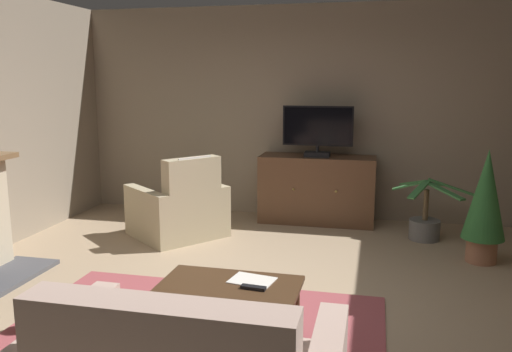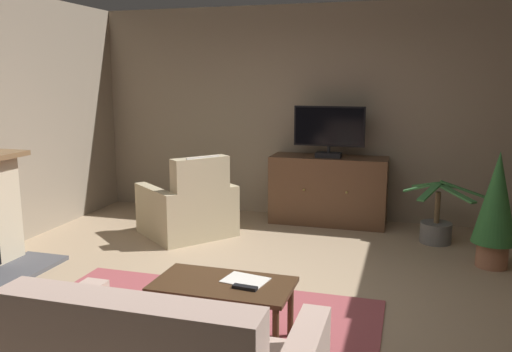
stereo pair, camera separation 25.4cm
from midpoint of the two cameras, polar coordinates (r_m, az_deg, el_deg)
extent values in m
cube|color=tan|center=(4.45, -2.42, -14.07)|extent=(6.54, 6.49, 0.04)
cube|color=gray|center=(6.98, 4.03, 6.88)|extent=(6.54, 0.10, 2.76)
cube|color=#9E474C|center=(4.02, -8.78, -16.62)|extent=(2.74, 1.91, 0.01)
cube|color=#402A1C|center=(6.83, 5.51, -4.75)|extent=(1.39, 0.44, 0.06)
cube|color=brown|center=(6.74, 5.57, -1.46)|extent=(1.45, 0.50, 0.86)
sphere|color=tan|center=(6.51, 2.99, -1.47)|extent=(0.03, 0.03, 0.03)
sphere|color=tan|center=(6.44, 7.58, -1.68)|extent=(0.03, 0.03, 0.03)
cube|color=black|center=(6.61, 5.59, 2.36)|extent=(0.32, 0.20, 0.06)
cylinder|color=black|center=(6.60, 5.60, 2.96)|extent=(0.04, 0.04, 0.08)
cube|color=black|center=(6.56, 5.64, 5.44)|extent=(0.88, 0.05, 0.49)
cube|color=black|center=(6.54, 5.61, 5.42)|extent=(0.84, 0.01, 0.45)
cube|color=#422B19|center=(3.69, -4.83, -11.78)|extent=(0.97, 0.52, 0.03)
cylinder|color=#422B19|center=(3.86, 2.50, -14.30)|extent=(0.04, 0.04, 0.42)
cylinder|color=#422B19|center=(4.10, -9.73, -12.94)|extent=(0.04, 0.04, 0.42)
cylinder|color=#422B19|center=(3.50, 1.14, -17.12)|extent=(0.04, 0.04, 0.42)
cylinder|color=#422B19|center=(3.76, -12.30, -15.33)|extent=(0.04, 0.04, 0.42)
cube|color=black|center=(3.57, -2.37, -12.05)|extent=(0.17, 0.07, 0.02)
cube|color=silver|center=(3.72, -2.42, -11.28)|extent=(0.33, 0.27, 0.01)
cube|color=tan|center=(6.30, -9.70, -4.59)|extent=(1.10, 1.07, 0.40)
cube|color=tan|center=(5.89, -8.20, -0.78)|extent=(0.56, 0.63, 0.57)
cube|color=tan|center=(6.10, -13.02, -4.25)|extent=(0.77, 0.65, 0.60)
cube|color=tan|center=(6.46, -6.62, -3.19)|extent=(0.77, 0.65, 0.60)
cube|color=white|center=(5.79, -7.90, 0.89)|extent=(0.27, 0.33, 0.24)
cylinder|color=#99664C|center=(5.76, 22.14, -7.47)|extent=(0.30, 0.30, 0.25)
cone|color=#2D6B33|center=(5.62, 22.55, -1.87)|extent=(0.42, 0.42, 0.91)
cylinder|color=slate|center=(6.33, 16.75, -5.61)|extent=(0.35, 0.35, 0.23)
cylinder|color=brown|center=(6.26, 16.89, -3.03)|extent=(0.06, 0.06, 0.35)
cube|color=#3D7F42|center=(6.24, 19.51, -1.20)|extent=(0.53, 0.09, 0.18)
cube|color=#3D7F42|center=(6.37, 17.92, -0.87)|extent=(0.29, 0.34, 0.09)
cube|color=#3D7F42|center=(6.41, 15.73, -0.67)|extent=(0.32, 0.45, 0.15)
cube|color=#3D7F42|center=(6.23, 15.22, -0.97)|extent=(0.38, 0.13, 0.14)
cube|color=#3D7F42|center=(6.00, 16.16, -1.44)|extent=(0.27, 0.44, 0.14)
cube|color=#3D7F42|center=(6.02, 18.70, -1.55)|extent=(0.39, 0.46, 0.11)
ellipsoid|color=gray|center=(4.46, -22.50, -13.12)|extent=(0.34, 0.41, 0.20)
sphere|color=gray|center=(4.36, -25.20, -13.47)|extent=(0.15, 0.15, 0.15)
cone|color=gray|center=(4.30, -25.03, -12.77)|extent=(0.04, 0.04, 0.04)
cone|color=gray|center=(4.36, -25.52, -12.44)|extent=(0.04, 0.04, 0.04)
cylinder|color=gray|center=(4.57, -19.12, -12.86)|extent=(0.13, 0.22, 0.10)
camera|label=1|loc=(0.13, -91.69, -0.32)|focal=36.78mm
camera|label=2|loc=(0.13, 88.31, 0.32)|focal=36.78mm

